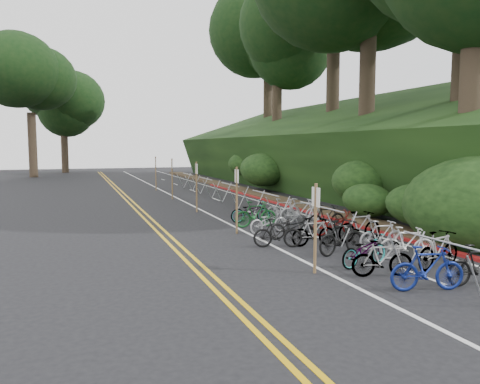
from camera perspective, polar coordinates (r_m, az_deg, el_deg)
The scene contains 11 objects.
ground at distance 12.80m, azimuth 4.52°, elevation -9.15°, with size 120.00×120.00×0.00m, color black.
road_markings at distance 22.37m, azimuth -4.63°, elevation -2.76°, with size 7.47×80.00×0.01m.
red_curb at distance 25.86m, azimuth 5.16°, elevation -1.52°, with size 0.25×28.00×0.10m, color maroon.
embankment at distance 35.29m, azimuth 11.14°, elevation 4.40°, with size 14.30×48.14×9.11m.
tree_cluster at distance 37.87m, azimuth 4.51°, elevation 21.23°, with size 34.29×55.57×21.69m.
bike_rack_front at distance 11.64m, azimuth 23.48°, elevation -6.99°, with size 1.12×2.64×1.13m.
bike_racks_rest at distance 25.71m, azimuth -1.23°, elevation 0.26°, with size 1.14×23.00×1.17m.
signpost_near at distance 12.09m, azimuth 9.18°, elevation -3.63°, with size 0.08×0.40×2.32m.
signposts_rest at distance 25.98m, azimuth -6.96°, elevation 1.55°, with size 0.08×18.40×2.50m.
bike_front at distance 15.14m, azimuth 4.64°, elevation -4.99°, with size 1.59×0.45×0.95m, color black.
bike_valet at distance 16.02m, azimuth 11.08°, elevation -4.44°, with size 3.10×12.14×1.09m.
Camera 1 is at (-5.09, -11.28, 3.27)m, focal length 35.00 mm.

